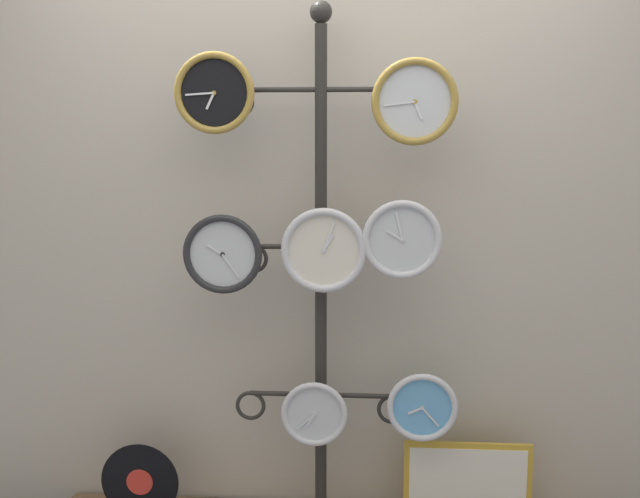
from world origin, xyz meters
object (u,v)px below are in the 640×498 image
Objects in this scene: clock_middle_center at (324,250)px; clock_bottom_center at (314,414)px; clock_middle_left at (223,254)px; clock_top_right at (415,102)px; picture_frame at (467,484)px; clock_bottom_right at (422,407)px; clock_top_left at (214,93)px; vinyl_record at (140,482)px; clock_middle_right at (402,239)px; display_stand at (321,346)px.

clock_middle_center is 1.25× the size of clock_bottom_center.
clock_middle_left reaches higher than clock_bottom_center.
picture_frame is (0.24, 0.06, -1.52)m from clock_top_right.
clock_top_left is at bearing -178.49° from clock_bottom_right.
vinyl_record is (-1.15, 0.01, -0.36)m from clock_bottom_right.
clock_middle_right reaches higher than clock_middle_left.
vinyl_record is 1.34m from picture_frame.
clock_top_right is 1.27m from clock_bottom_center.
clock_bottom_right is at bearing -12.90° from display_stand.
clock_bottom_center reaches higher than picture_frame.
clock_top_left reaches higher than clock_top_right.
clock_middle_left is (-0.37, -0.09, 0.39)m from display_stand.
clock_top_right is 1.54m from picture_frame.
clock_bottom_right is (0.42, 0.01, 0.04)m from clock_bottom_center.
clock_middle_left is 0.69m from clock_middle_right.
picture_frame is (0.28, 0.07, -1.01)m from clock_middle_right.
picture_frame is (0.58, 0.07, -0.96)m from clock_middle_center.
clock_top_left is 1.61m from vinyl_record.
clock_middle_left is 1.03× the size of clock_middle_right.
clock_middle_right is at bearing -170.09° from clock_top_right.
display_stand is 7.07× the size of clock_middle_right.
clock_middle_right is 1.09× the size of clock_bottom_right.
clock_middle_left is 0.96× the size of vinyl_record.
clock_bottom_right is at bearing -4.88° from clock_top_right.
clock_bottom_right is (0.79, 0.02, -1.21)m from clock_top_left.
picture_frame is at bearing 13.81° from clock_middle_right.
clock_middle_right is at bearing -0.58° from clock_middle_center.
clock_middle_right is at bearing -0.61° from clock_middle_left.
clock_bottom_center is (-0.04, -0.01, -0.65)m from clock_middle_center.
clock_bottom_center reaches higher than vinyl_record.
clock_top_right is at bearing -14.05° from display_stand.
clock_top_left is 1.84m from picture_frame.
clock_middle_left is 0.39m from clock_middle_center.
clock_middle_center reaches higher than clock_bottom_center.
clock_top_left is 1.09× the size of clock_bottom_right.
clock_middle_left is 1.18× the size of clock_bottom_center.
clock_top_right is 1.03× the size of clock_middle_left.
display_stand is 4.16× the size of picture_frame.
clock_bottom_right is (0.09, 0.00, -0.66)m from clock_middle_right.
clock_bottom_right is (0.39, -0.00, -0.62)m from clock_middle_center.
clock_top_left is 0.92× the size of clock_middle_center.
clock_middle_center is (-0.33, -0.00, -0.56)m from clock_top_right.
clock_middle_right reaches higher than clock_bottom_right.
clock_middle_right is 0.93× the size of vinyl_record.
clock_top_left is 0.59× the size of picture_frame.
clock_top_right is at bearing 9.91° from clock_middle_right.
clock_bottom_right is at bearing -0.71° from vinyl_record.
picture_frame is at bearing 5.12° from clock_top_left.
clock_middle_left is at bearing -166.87° from display_stand.
picture_frame is at bearing 6.72° from clock_bottom_center.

